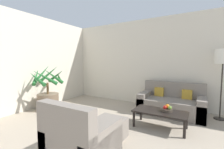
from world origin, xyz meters
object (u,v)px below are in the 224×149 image
(floor_lamp, at_px, (223,60))
(ottoman, at_px, (110,128))
(sofa_loveseat, at_px, (171,104))
(armchair, at_px, (81,139))
(apple_red, at_px, (165,107))
(orange_fruit, at_px, (167,106))
(coffee_table, at_px, (160,113))
(potted_palm, at_px, (48,95))
(fruit_bowl, at_px, (166,110))
(apple_green, at_px, (170,108))

(floor_lamp, height_order, ottoman, floor_lamp)
(sofa_loveseat, distance_m, armchair, 2.72)
(apple_red, bearing_deg, armchair, -116.79)
(sofa_loveseat, height_order, orange_fruit, sofa_loveseat)
(sofa_loveseat, relative_size, armchair, 1.80)
(coffee_table, relative_size, armchair, 1.20)
(potted_palm, xyz_separation_m, fruit_bowl, (3.14, 0.45, -0.04))
(apple_green, distance_m, ottoman, 1.27)
(potted_palm, xyz_separation_m, sofa_loveseat, (3.08, 1.43, -0.15))
(sofa_loveseat, bearing_deg, apple_green, -82.31)
(floor_lamp, height_order, armchair, floor_lamp)
(fruit_bowl, relative_size, apple_red, 3.05)
(fruit_bowl, relative_size, orange_fruit, 2.59)
(coffee_table, xyz_separation_m, apple_red, (0.09, 0.02, 0.13))
(orange_fruit, bearing_deg, fruit_bowl, -99.26)
(apple_red, xyz_separation_m, armchair, (-0.81, -1.60, -0.16))
(potted_palm, relative_size, orange_fruit, 14.95)
(sofa_loveseat, height_order, armchair, armchair)
(apple_green, height_order, armchair, armchair)
(coffee_table, distance_m, apple_green, 0.23)
(fruit_bowl, distance_m, orange_fruit, 0.09)
(potted_palm, height_order, apple_red, potted_palm)
(fruit_bowl, bearing_deg, orange_fruit, 80.74)
(orange_fruit, relative_size, ottoman, 0.16)
(fruit_bowl, bearing_deg, potted_palm, -171.81)
(sofa_loveseat, height_order, coffee_table, sofa_loveseat)
(potted_palm, distance_m, coffee_table, 3.06)
(coffee_table, bearing_deg, apple_green, 12.62)
(potted_palm, bearing_deg, armchair, -26.97)
(fruit_bowl, relative_size, ottoman, 0.42)
(sofa_loveseat, bearing_deg, apple_red, -87.74)
(sofa_loveseat, distance_m, apple_red, 1.03)
(coffee_table, bearing_deg, apple_red, 11.70)
(fruit_bowl, distance_m, armchair, 1.83)
(sofa_loveseat, relative_size, apple_red, 21.68)
(apple_green, distance_m, orange_fruit, 0.09)
(floor_lamp, xyz_separation_m, apple_green, (-0.93, -1.15, -0.97))
(floor_lamp, bearing_deg, coffee_table, -133.10)
(potted_palm, relative_size, sofa_loveseat, 0.81)
(coffee_table, relative_size, apple_red, 14.52)
(coffee_table, bearing_deg, armchair, -114.40)
(sofa_loveseat, height_order, apple_green, sofa_loveseat)
(potted_palm, xyz_separation_m, orange_fruit, (3.15, 0.51, 0.03))
(apple_green, bearing_deg, fruit_bowl, 173.65)
(potted_palm, xyz_separation_m, coffee_table, (3.03, 0.40, -0.11))
(coffee_table, relative_size, orange_fruit, 12.29)
(coffee_table, height_order, fruit_bowl, fruit_bowl)
(apple_red, height_order, apple_green, same)
(potted_palm, distance_m, apple_red, 3.15)
(floor_lamp, bearing_deg, orange_fruit, -132.32)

